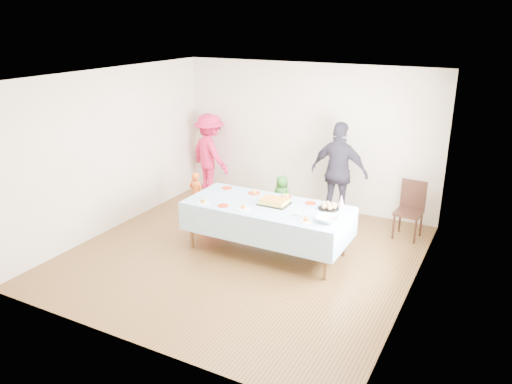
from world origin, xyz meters
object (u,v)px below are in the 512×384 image
(birthday_cake, at_px, (274,202))
(party_table, at_px, (267,208))
(adult_left, at_px, (210,154))
(dining_chair, at_px, (411,206))

(birthday_cake, bearing_deg, party_table, -135.32)
(party_table, bearing_deg, adult_left, 139.63)
(party_table, relative_size, dining_chair, 2.63)
(birthday_cake, bearing_deg, dining_chair, 41.65)
(party_table, height_order, birthday_cake, birthday_cake)
(birthday_cake, relative_size, dining_chair, 0.48)
(party_table, bearing_deg, dining_chair, 41.78)
(dining_chair, height_order, adult_left, adult_left)
(birthday_cake, xyz_separation_m, adult_left, (-2.34, 1.85, 0.01))
(birthday_cake, height_order, dining_chair, dining_chair)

